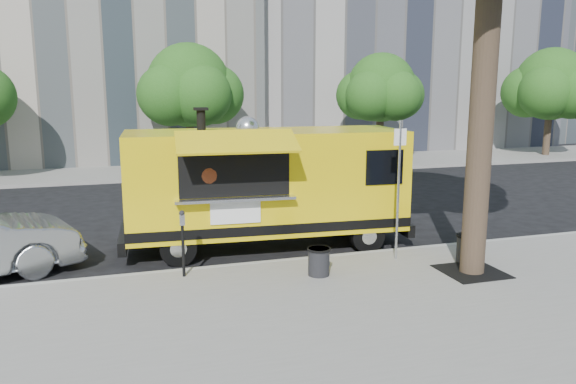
# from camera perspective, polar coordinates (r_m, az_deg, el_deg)

# --- Properties ---
(ground) EXTENTS (120.00, 120.00, 0.00)m
(ground) POSITION_cam_1_polar(r_m,az_deg,el_deg) (13.34, 1.78, -6.05)
(ground) COLOR black
(ground) RESTS_ON ground
(sidewalk) EXTENTS (60.00, 6.00, 0.15)m
(sidewalk) POSITION_cam_1_polar(r_m,az_deg,el_deg) (9.84, 9.51, -12.04)
(sidewalk) COLOR gray
(sidewalk) RESTS_ON ground
(curb) EXTENTS (60.00, 0.14, 0.16)m
(curb) POSITION_cam_1_polar(r_m,az_deg,el_deg) (12.48, 3.17, -6.90)
(curb) COLOR #999993
(curb) RESTS_ON ground
(far_sidewalk) EXTENTS (60.00, 5.00, 0.15)m
(far_sidewalk) POSITION_cam_1_polar(r_m,az_deg,el_deg) (26.18, -7.83, 2.41)
(far_sidewalk) COLOR gray
(far_sidewalk) RESTS_ON ground
(building_right) EXTENTS (16.00, 12.00, 16.00)m
(building_right) POSITION_cam_1_polar(r_m,az_deg,el_deg) (49.84, 27.14, 14.46)
(building_right) COLOR #B8A999
(building_right) RESTS_ON ground
(tree_well) EXTENTS (1.20, 1.20, 0.02)m
(tree_well) POSITION_cam_1_polar(r_m,az_deg,el_deg) (12.06, 18.15, -7.69)
(tree_well) COLOR black
(tree_well) RESTS_ON sidewalk
(far_tree_b) EXTENTS (3.60, 3.60, 5.50)m
(far_tree_b) POSITION_cam_1_polar(r_m,az_deg,el_deg) (24.97, -10.05, 10.60)
(far_tree_b) COLOR #33261C
(far_tree_b) RESTS_ON far_sidewalk
(far_tree_c) EXTENTS (3.24, 3.24, 5.21)m
(far_tree_c) POSITION_cam_1_polar(r_m,az_deg,el_deg) (27.32, 9.44, 10.39)
(far_tree_c) COLOR #33261C
(far_tree_c) RESTS_ON far_sidewalk
(far_tree_d) EXTENTS (3.78, 3.78, 5.64)m
(far_tree_d) POSITION_cam_1_polar(r_m,az_deg,el_deg) (33.15, 25.20, 9.88)
(far_tree_d) COLOR #33261C
(far_tree_d) RESTS_ON far_sidewalk
(sign_post) EXTENTS (0.28, 0.06, 3.00)m
(sign_post) POSITION_cam_1_polar(r_m,az_deg,el_deg) (12.13, 11.16, 1.02)
(sign_post) COLOR silver
(sign_post) RESTS_ON sidewalk
(parking_meter) EXTENTS (0.11, 0.11, 1.33)m
(parking_meter) POSITION_cam_1_polar(r_m,az_deg,el_deg) (11.16, -10.65, -4.37)
(parking_meter) COLOR black
(parking_meter) RESTS_ON sidewalk
(food_truck) EXTENTS (6.91, 3.35, 3.35)m
(food_truck) POSITION_cam_1_polar(r_m,az_deg,el_deg) (13.27, -2.35, 0.85)
(food_truck) COLOR yellow
(food_truck) RESTS_ON ground
(trash_bin_left) EXTENTS (0.50, 0.50, 0.60)m
(trash_bin_left) POSITION_cam_1_polar(r_m,az_deg,el_deg) (12.58, 17.77, -5.40)
(trash_bin_left) COLOR black
(trash_bin_left) RESTS_ON sidewalk
(trash_bin_right) EXTENTS (0.46, 0.46, 0.56)m
(trash_bin_right) POSITION_cam_1_polar(r_m,az_deg,el_deg) (11.21, 3.15, -6.97)
(trash_bin_right) COLOR black
(trash_bin_right) RESTS_ON sidewalk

